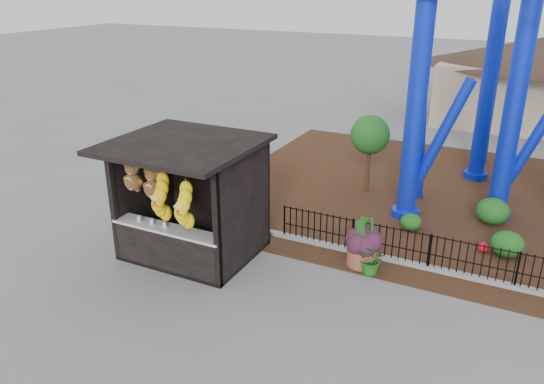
% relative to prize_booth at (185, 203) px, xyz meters
% --- Properties ---
extents(ground, '(120.00, 120.00, 0.00)m').
position_rel_prize_booth_xyz_m(ground, '(3.00, -0.91, -1.53)').
color(ground, slate).
rests_on(ground, ground).
extents(mulch_bed, '(18.00, 12.00, 0.02)m').
position_rel_prize_booth_xyz_m(mulch_bed, '(7.00, 7.09, -1.52)').
color(mulch_bed, '#331E11').
rests_on(mulch_bed, ground).
extents(curb, '(18.00, 0.18, 0.12)m').
position_rel_prize_booth_xyz_m(curb, '(7.00, 2.09, -1.47)').
color(curb, gray).
rests_on(curb, ground).
extents(prize_booth, '(3.50, 3.40, 3.12)m').
position_rel_prize_booth_xyz_m(prize_booth, '(0.00, 0.00, 0.00)').
color(prize_booth, black).
rests_on(prize_booth, ground).
extents(picket_fence, '(12.20, 0.06, 1.00)m').
position_rel_prize_booth_xyz_m(picket_fence, '(7.90, 2.09, -1.03)').
color(picket_fence, black).
rests_on(picket_fence, ground).
extents(terracotta_planter, '(0.98, 0.98, 0.55)m').
position_rel_prize_booth_xyz_m(terracotta_planter, '(4.24, 1.61, -1.25)').
color(terracotta_planter, '#975036').
rests_on(terracotta_planter, ground).
extents(planter_foliage, '(0.70, 0.70, 0.64)m').
position_rel_prize_booth_xyz_m(planter_foliage, '(4.24, 1.61, -0.66)').
color(planter_foliage, '#381627').
rests_on(planter_foliage, terracotta_planter).
extents(potted_plant, '(0.78, 0.70, 0.81)m').
position_rel_prize_booth_xyz_m(potted_plant, '(4.58, 1.28, -1.12)').
color(potted_plant, '#1F5719').
rests_on(potted_plant, ground).
extents(landscaping, '(9.23, 3.30, 0.77)m').
position_rel_prize_booth_xyz_m(landscaping, '(7.47, 4.81, -1.19)').
color(landscaping, '#1A5418').
rests_on(landscaping, mulch_bed).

